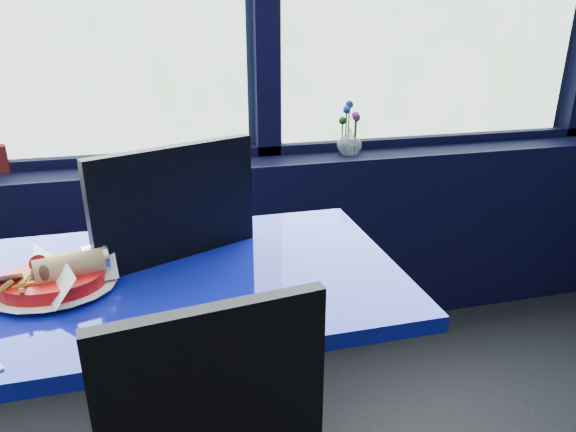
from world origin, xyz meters
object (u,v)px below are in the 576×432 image
object	(u,v)px
food_basket	(54,279)
soda_cup	(190,215)
flower_vase	(349,139)
chair_near_back	(199,279)
near_table	(168,337)
ketchup_bottle	(129,224)

from	to	relation	value
food_basket	soda_cup	distance (m)	0.42
flower_vase	soda_cup	xyz separation A→B (m)	(-0.73, -0.61, -0.05)
chair_near_back	soda_cup	distance (m)	0.21
soda_cup	chair_near_back	bearing A→B (deg)	-24.14
chair_near_back	flower_vase	bearing A→B (deg)	-162.40
food_basket	flower_vase	bearing A→B (deg)	49.65
near_table	food_basket	bearing A→B (deg)	-175.06
near_table	soda_cup	size ratio (longest dim) A/B	4.49
chair_near_back	soda_cup	world-z (taller)	chair_near_back
flower_vase	ketchup_bottle	size ratio (longest dim) A/B	0.92
flower_vase	chair_near_back	bearing A→B (deg)	-139.06
flower_vase	soda_cup	world-z (taller)	flower_vase
near_table	flower_vase	xyz separation A→B (m)	(0.82, 0.85, 0.30)
near_table	ketchup_bottle	bearing A→B (deg)	125.84
soda_cup	food_basket	bearing A→B (deg)	-142.61
ketchup_bottle	soda_cup	size ratio (longest dim) A/B	0.93
ketchup_bottle	food_basket	bearing A→B (deg)	-145.26
chair_near_back	soda_cup	size ratio (longest dim) A/B	3.95
chair_near_back	soda_cup	xyz separation A→B (m)	(-0.01, 0.01, 0.21)
chair_near_back	food_basket	size ratio (longest dim) A/B	3.75
flower_vase	ketchup_bottle	world-z (taller)	flower_vase
near_table	soda_cup	xyz separation A→B (m)	(0.09, 0.24, 0.25)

